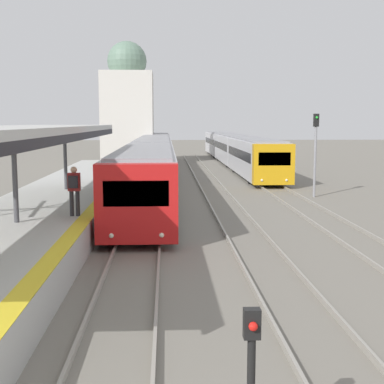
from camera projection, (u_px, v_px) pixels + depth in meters
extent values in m
cube|color=beige|center=(13.00, 130.00, 16.43)|extent=(4.00, 21.03, 0.20)
cube|color=black|center=(77.00, 137.00, 16.55)|extent=(0.08, 21.03, 0.24)
cylinder|color=#47474C|center=(15.00, 178.00, 16.62)|extent=(0.16, 0.16, 2.80)
cylinder|color=#47474C|center=(65.00, 159.00, 24.95)|extent=(0.16, 0.16, 2.80)
cylinder|color=#2D2D33|center=(72.00, 203.00, 17.90)|extent=(0.14, 0.14, 0.85)
cylinder|color=#2D2D33|center=(78.00, 203.00, 17.91)|extent=(0.14, 0.14, 0.85)
cube|color=maroon|center=(74.00, 182.00, 17.81)|extent=(0.40, 0.22, 0.60)
sphere|color=tan|center=(74.00, 170.00, 17.76)|extent=(0.22, 0.22, 0.22)
cube|color=#232328|center=(73.00, 182.00, 17.61)|extent=(0.30, 0.18, 0.40)
cube|color=red|center=(137.00, 203.00, 17.09)|extent=(2.65, 0.70, 2.55)
cube|color=black|center=(136.00, 194.00, 16.71)|extent=(2.06, 0.04, 0.82)
sphere|color=#EFEACC|center=(111.00, 236.00, 16.84)|extent=(0.16, 0.16, 0.16)
sphere|color=#EFEACC|center=(162.00, 235.00, 16.92)|extent=(0.16, 0.16, 0.16)
cube|color=#B7B7BC|center=(146.00, 179.00, 24.47)|extent=(2.65, 14.22, 2.55)
cube|color=gray|center=(145.00, 150.00, 24.30)|extent=(2.33, 13.93, 0.12)
cube|color=black|center=(146.00, 173.00, 24.44)|extent=(2.67, 13.08, 0.66)
cylinder|color=black|center=(111.00, 224.00, 20.00)|extent=(0.12, 0.70, 0.70)
cylinder|color=black|center=(171.00, 223.00, 20.11)|extent=(0.12, 0.70, 0.70)
cylinder|color=black|center=(128.00, 192.00, 29.15)|extent=(0.12, 0.70, 0.70)
cylinder|color=black|center=(170.00, 192.00, 29.26)|extent=(0.12, 0.70, 0.70)
cube|color=#B7B7BC|center=(153.00, 158.00, 38.90)|extent=(2.65, 14.22, 2.55)
cube|color=gray|center=(153.00, 139.00, 38.73)|extent=(2.33, 13.93, 0.12)
cube|color=black|center=(153.00, 154.00, 38.86)|extent=(2.67, 13.08, 0.66)
cylinder|color=black|center=(134.00, 181.00, 34.43)|extent=(0.12, 0.70, 0.70)
cylinder|color=black|center=(169.00, 181.00, 34.53)|extent=(0.12, 0.70, 0.70)
cylinder|color=black|center=(141.00, 169.00, 43.58)|extent=(0.12, 0.70, 0.70)
cylinder|color=black|center=(168.00, 169.00, 43.69)|extent=(0.12, 0.70, 0.70)
cube|color=#B7B7BC|center=(157.00, 148.00, 53.33)|extent=(2.65, 14.22, 2.55)
cube|color=gray|center=(156.00, 135.00, 53.15)|extent=(2.33, 13.93, 0.12)
cube|color=black|center=(157.00, 145.00, 53.29)|extent=(2.67, 13.08, 0.66)
cylinder|color=black|center=(144.00, 164.00, 48.85)|extent=(0.12, 0.70, 0.70)
cylinder|color=black|center=(168.00, 164.00, 48.96)|extent=(0.12, 0.70, 0.70)
cylinder|color=black|center=(147.00, 157.00, 58.00)|extent=(0.12, 0.70, 0.70)
cylinder|color=black|center=(168.00, 157.00, 58.11)|extent=(0.12, 0.70, 0.70)
cube|color=gold|center=(273.00, 164.00, 33.12)|extent=(2.56, 0.70, 2.52)
cube|color=black|center=(275.00, 159.00, 32.75)|extent=(1.99, 0.04, 0.81)
sphere|color=#EFEACC|center=(262.00, 180.00, 32.87)|extent=(0.16, 0.16, 0.16)
sphere|color=#EFEACC|center=(286.00, 180.00, 32.95)|extent=(0.16, 0.16, 0.16)
cube|color=silver|center=(255.00, 157.00, 39.92)|extent=(2.56, 13.02, 2.52)
cube|color=gray|center=(255.00, 139.00, 39.75)|extent=(2.25, 12.76, 0.12)
cube|color=black|center=(255.00, 153.00, 39.88)|extent=(2.58, 11.98, 0.66)
cylinder|color=black|center=(249.00, 179.00, 35.83)|extent=(0.12, 0.70, 0.70)
cylinder|color=black|center=(281.00, 179.00, 35.93)|extent=(0.12, 0.70, 0.70)
cylinder|color=black|center=(233.00, 168.00, 44.21)|extent=(0.12, 0.70, 0.70)
cylinder|color=black|center=(259.00, 168.00, 44.32)|extent=(0.12, 0.70, 0.70)
cube|color=silver|center=(233.00, 148.00, 53.17)|extent=(2.56, 13.02, 2.52)
cube|color=gray|center=(233.00, 135.00, 52.99)|extent=(2.25, 12.76, 0.12)
cube|color=black|center=(233.00, 146.00, 53.13)|extent=(2.58, 11.98, 0.66)
cylinder|color=black|center=(227.00, 163.00, 49.07)|extent=(0.12, 0.70, 0.70)
cylinder|color=black|center=(250.00, 163.00, 49.18)|extent=(0.12, 0.70, 0.70)
cylinder|color=black|center=(218.00, 157.00, 57.46)|extent=(0.12, 0.70, 0.70)
cylinder|color=black|center=(238.00, 157.00, 57.56)|extent=(0.12, 0.70, 0.70)
cube|color=silver|center=(220.00, 143.00, 66.41)|extent=(2.56, 13.02, 2.52)
cube|color=gray|center=(220.00, 132.00, 66.24)|extent=(2.25, 12.76, 0.12)
cube|color=black|center=(220.00, 141.00, 66.38)|extent=(2.58, 11.98, 0.66)
cylinder|color=black|center=(214.00, 155.00, 62.32)|extent=(0.12, 0.70, 0.70)
cylinder|color=black|center=(232.00, 155.00, 62.42)|extent=(0.12, 0.70, 0.70)
cylinder|color=black|center=(208.00, 151.00, 70.70)|extent=(0.12, 0.70, 0.70)
cylinder|color=black|center=(224.00, 151.00, 70.81)|extent=(0.12, 0.70, 0.70)
cube|color=black|center=(252.00, 324.00, 6.25)|extent=(0.20, 0.14, 0.36)
sphere|color=red|center=(253.00, 326.00, 6.16)|extent=(0.11, 0.11, 0.11)
cylinder|color=gray|center=(315.00, 156.00, 29.33)|extent=(0.14, 0.14, 4.58)
cube|color=black|center=(316.00, 120.00, 29.07)|extent=(0.28, 0.20, 0.70)
sphere|color=green|center=(317.00, 118.00, 28.94)|extent=(0.14, 0.14, 0.14)
cube|color=silver|center=(128.00, 118.00, 53.42)|extent=(5.05, 5.05, 9.02)
sphere|color=slate|center=(127.00, 61.00, 52.69)|extent=(3.89, 3.89, 3.89)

